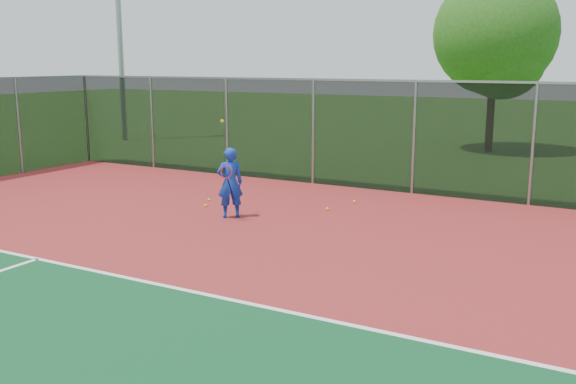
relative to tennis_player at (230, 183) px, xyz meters
The scene contains 8 objects.
court_apron 7.89m from the tennis_player, 42.87° to the right, with size 30.00×20.00×0.02m, color maroon.
fence_back 7.44m from the tennis_player, 39.01° to the left, with size 30.00×0.06×3.03m.
tennis_player is the anchor object (origin of this frame).
practice_ball_0 1.49m from the tennis_player, 152.45° to the left, with size 0.07×0.07×0.07m, color yellow.
practice_ball_1 2.49m from the tennis_player, 46.34° to the left, with size 0.07×0.07×0.07m, color yellow.
practice_ball_2 3.43m from the tennis_player, 55.85° to the left, with size 0.07×0.07×0.07m, color yellow.
practice_ball_3 2.03m from the tennis_player, 140.91° to the left, with size 0.07×0.07×0.07m, color yellow.
tree_back_left 14.95m from the tennis_player, 78.75° to the left, with size 4.73×4.73×6.95m.
Camera 1 is at (2.29, -4.49, 3.50)m, focal length 40.00 mm.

